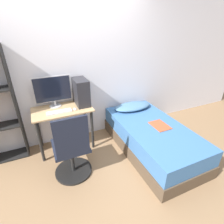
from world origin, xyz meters
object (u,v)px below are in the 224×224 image
at_px(monitor, 53,90).
at_px(pc_tower, 81,92).
at_px(keyboard, 59,112).
at_px(office_chair, 72,153).
at_px(bed, 151,138).

height_order(monitor, pc_tower, monitor).
height_order(monitor, keyboard, monitor).
relative_size(office_chair, bed, 0.55).
bearing_deg(bed, keyboard, 157.74).
distance_m(bed, pc_tower, 1.39).
relative_size(monitor, keyboard, 1.51).
bearing_deg(monitor, pc_tower, -13.50).
bearing_deg(pc_tower, bed, -36.58).
bearing_deg(bed, office_chair, -178.71).
bearing_deg(monitor, office_chair, -86.73).
xyz_separation_m(office_chair, bed, (1.32, 0.03, -0.16)).
bearing_deg(bed, monitor, 149.50).
xyz_separation_m(office_chair, monitor, (-0.05, 0.84, 0.61)).
xyz_separation_m(bed, keyboard, (-1.35, 0.55, 0.51)).
xyz_separation_m(office_chair, keyboard, (-0.03, 0.58, 0.35)).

